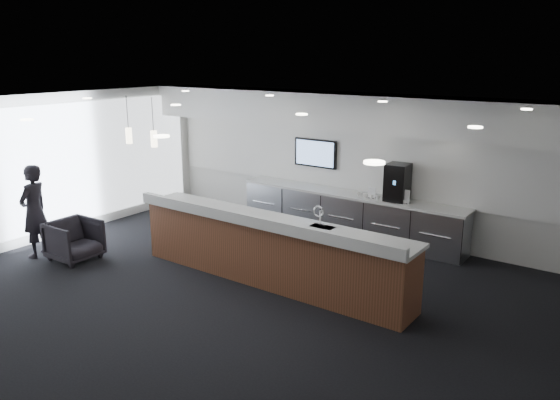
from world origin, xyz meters
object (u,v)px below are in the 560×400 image
Objects in this scene: lounge_guest at (34,211)px; armchair at (74,240)px; coffee_machine at (397,182)px; service_counter at (269,250)px.

armchair is at bearing 90.89° from lounge_guest.
coffee_machine is at bearing -48.88° from armchair.
lounge_guest is (-0.77, -0.28, 0.50)m from armchair.
service_counter is 2.94× the size of lounge_guest.
armchair is 0.47× the size of lounge_guest.
lounge_guest is (-5.32, -4.51, -0.43)m from coffee_machine.
coffee_machine is 0.87× the size of armchair.
coffee_machine is 6.99m from lounge_guest.
lounge_guest reaches higher than service_counter.
lounge_guest is at bearing -159.71° from service_counter.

